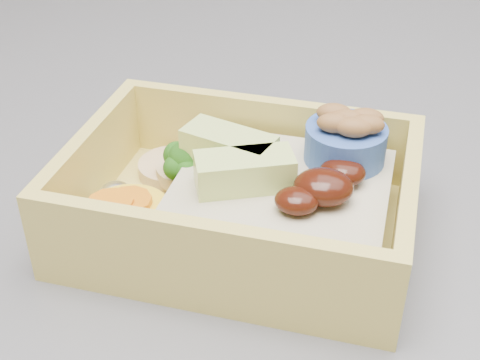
# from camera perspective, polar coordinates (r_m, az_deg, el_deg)

# --- Properties ---
(bento_box) EXTENTS (0.21, 0.16, 0.07)m
(bento_box) POSITION_cam_1_polar(r_m,az_deg,el_deg) (0.39, 0.98, -1.53)
(bento_box) COLOR #D7C159
(bento_box) RESTS_ON island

